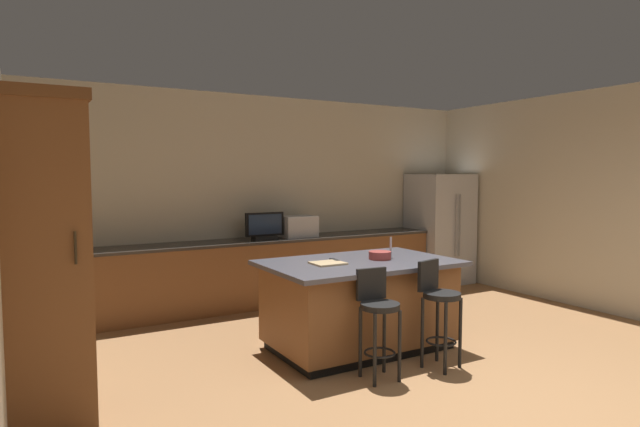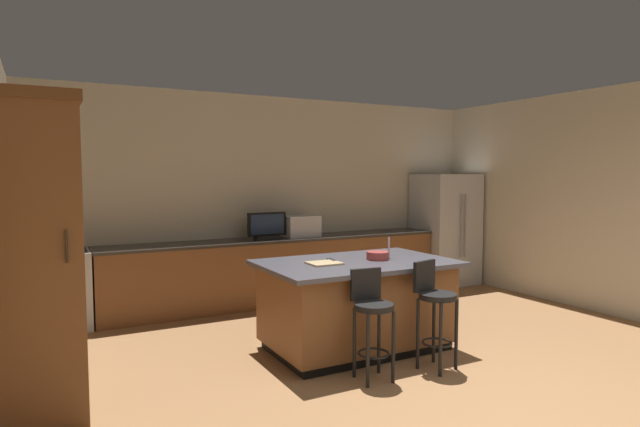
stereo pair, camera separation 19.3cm
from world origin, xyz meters
TOP-DOWN VIEW (x-y plane):
  - wall_back at (0.00, 4.57)m, footprint 7.10×0.12m
  - wall_right at (3.35, 2.28)m, footprint 0.12×4.97m
  - counter_back at (-0.09, 4.19)m, footprint 4.84×0.62m
  - kitchen_island at (-0.21, 2.02)m, footprint 1.92×1.22m
  - refrigerator at (2.79, 4.10)m, footprint 0.90×0.82m
  - range_oven at (-2.88, 4.19)m, footprint 0.72×0.63m
  - cabinet_tower at (-3.03, 1.73)m, footprint 0.59×0.55m
  - microwave at (0.22, 4.19)m, footprint 0.48×0.36m
  - tv_monitor at (-0.31, 4.14)m, footprint 0.54×0.16m
  - sink_faucet_back at (-0.02, 4.29)m, footprint 0.02×0.02m
  - sink_faucet_island at (0.18, 2.02)m, footprint 0.02×0.02m
  - bar_stool_left at (-0.51, 1.29)m, footprint 0.34×0.35m
  - bar_stool_right at (0.13, 1.23)m, footprint 0.35×0.37m
  - fruit_bowl at (0.03, 2.01)m, footprint 0.23×0.23m
  - tv_remote at (-0.44, 2.13)m, footprint 0.06×0.17m
  - cutting_board at (-0.58, 2.02)m, footprint 0.31×0.27m

SIDE VIEW (x-z plane):
  - counter_back at x=-0.09m, z-range 0.00..0.90m
  - range_oven at x=-2.88m, z-range 0.00..0.91m
  - kitchen_island at x=-0.21m, z-range 0.01..0.91m
  - bar_stool_left at x=-0.51m, z-range 0.09..1.04m
  - bar_stool_right at x=0.13m, z-range 0.10..1.08m
  - refrigerator at x=2.79m, z-range 0.00..1.78m
  - cutting_board at x=-0.58m, z-range 0.90..0.92m
  - tv_remote at x=-0.44m, z-range 0.90..0.92m
  - fruit_bowl at x=0.03m, z-range 0.90..0.98m
  - sink_faucet_island at x=0.18m, z-range 0.90..1.12m
  - sink_faucet_back at x=-0.02m, z-range 0.90..1.14m
  - microwave at x=0.22m, z-range 0.90..1.19m
  - tv_monitor at x=-0.31m, z-range 0.88..1.25m
  - cabinet_tower at x=-3.03m, z-range 0.04..2.39m
  - wall_back at x=0.00m, z-range 0.00..2.87m
  - wall_right at x=3.35m, z-range 0.00..2.87m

